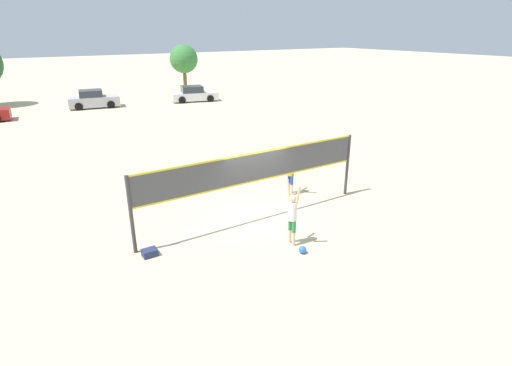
% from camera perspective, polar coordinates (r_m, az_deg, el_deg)
% --- Properties ---
extents(ground_plane, '(200.00, 200.00, 0.00)m').
position_cam_1_polar(ground_plane, '(14.37, -0.00, -5.10)').
color(ground_plane, beige).
extents(volleyball_net, '(8.79, 0.12, 2.49)m').
position_cam_1_polar(volleyball_net, '(13.67, -0.00, 1.62)').
color(volleyball_net, '#38383D').
rests_on(volleyball_net, ground_plane).
extents(player_spiker, '(0.28, 0.70, 2.09)m').
position_cam_1_polar(player_spiker, '(12.31, 5.24, -4.23)').
color(player_spiker, beige).
rests_on(player_spiker, ground_plane).
extents(player_blocker, '(0.28, 0.69, 2.02)m').
position_cam_1_polar(player_blocker, '(16.13, 4.98, 1.89)').
color(player_blocker, beige).
rests_on(player_blocker, ground_plane).
extents(volleyball, '(0.24, 0.24, 0.24)m').
position_cam_1_polar(volleyball, '(12.31, 6.68, -9.45)').
color(volleyball, blue).
rests_on(volleyball, ground_plane).
extents(gear_bag, '(0.44, 0.33, 0.21)m').
position_cam_1_polar(gear_bag, '(12.53, -14.94, -9.58)').
color(gear_bag, navy).
rests_on(gear_bag, ground_plane).
extents(parked_car_near, '(4.53, 2.75, 1.42)m').
position_cam_1_polar(parked_car_near, '(38.61, -8.86, 12.40)').
color(parked_car_near, silver).
rests_on(parked_car_near, ground_plane).
extents(parked_car_mid, '(4.33, 2.42, 1.52)m').
position_cam_1_polar(parked_car_mid, '(37.58, -22.19, 10.95)').
color(parked_car_mid, '#B7B7BC').
rests_on(parked_car_mid, ground_plane).
extents(tree_left_cluster, '(2.87, 2.87, 4.90)m').
position_cam_1_polar(tree_left_cluster, '(43.54, -10.28, 17.01)').
color(tree_left_cluster, brown).
rests_on(tree_left_cluster, ground_plane).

